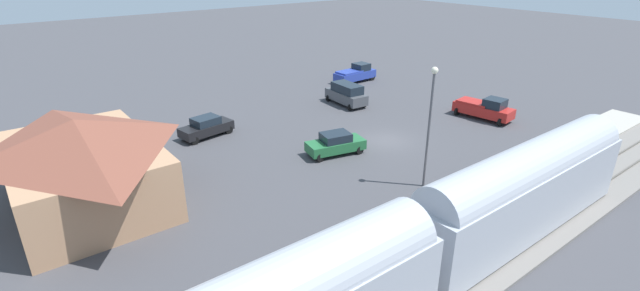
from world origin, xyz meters
TOP-DOWN VIEW (x-y plane):
  - ground_plane at (0.00, 0.00)m, footprint 200.00×200.00m
  - railway_track at (-14.00, 0.00)m, footprint 4.80×70.00m
  - platform at (-10.00, 0.00)m, footprint 3.20×46.00m
  - passenger_train at (-14.00, 12.36)m, footprint 2.93×33.26m
  - station_building at (4.00, 22.00)m, footprint 12.37×8.73m
  - pedestrian_on_platform at (-9.96, -7.22)m, footprint 0.36×0.36m
  - pedestrian_waiting_far at (-10.34, -1.51)m, footprint 0.36×0.36m
  - pickup_red at (-1.75, -11.24)m, footprint 5.61×3.02m
  - sedan_green at (0.48, 5.09)m, footprint 2.77×4.79m
  - sedan_black at (10.03, 11.43)m, footprint 2.53×4.74m
  - suv_charcoal at (9.54, -3.84)m, footprint 5.02×2.66m
  - pickup_blue at (15.73, -10.67)m, footprint 2.15×5.47m
  - light_pole_near_platform at (-7.20, 3.76)m, footprint 0.44×0.44m

SIDE VIEW (x-z plane):
  - ground_plane at x=0.00m, z-range 0.00..0.00m
  - railway_track at x=-14.00m, z-range -0.06..0.24m
  - platform at x=-10.00m, z-range 0.00..0.30m
  - sedan_green at x=0.48m, z-range 0.01..1.75m
  - sedan_black at x=10.03m, z-range 0.01..1.75m
  - pickup_red at x=-1.75m, z-range -0.04..2.10m
  - pickup_blue at x=15.73m, z-range -0.04..2.10m
  - suv_charcoal at x=9.54m, z-range 0.04..2.26m
  - pedestrian_on_platform at x=-9.96m, z-range 0.43..2.14m
  - pedestrian_waiting_far at x=-10.34m, z-range 0.43..2.14m
  - passenger_train at x=-14.00m, z-range 0.37..5.35m
  - station_building at x=4.00m, z-range 0.10..5.65m
  - light_pole_near_platform at x=-7.20m, z-range 1.02..9.12m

